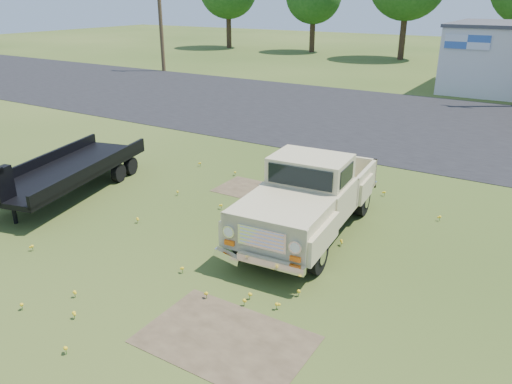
{
  "coord_description": "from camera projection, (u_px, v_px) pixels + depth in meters",
  "views": [
    {
      "loc": [
        5.82,
        -8.96,
        5.78
      ],
      "look_at": [
        -0.32,
        1.0,
        1.13
      ],
      "focal_mm": 35.0,
      "sensor_mm": 36.0,
      "label": 1
    }
  ],
  "objects": [
    {
      "name": "vintage_pickup_truck",
      "position": [
        309.0,
        195.0,
        12.59
      ],
      "size": [
        2.69,
        5.93,
        2.1
      ],
      "primitive_type": null,
      "rotation": [
        0.0,
        0.0,
        0.08
      ],
      "color": "tan",
      "rests_on": "ground"
    },
    {
      "name": "utility_pole_west",
      "position": [
        160.0,
        10.0,
        38.49
      ],
      "size": [
        1.6,
        0.3,
        9.0
      ],
      "color": "#4A3322",
      "rests_on": "ground"
    },
    {
      "name": "asphalt_lot",
      "position": [
        415.0,
        123.0,
        23.93
      ],
      "size": [
        90.0,
        14.0,
        0.02
      ],
      "primitive_type": "cube",
      "color": "black",
      "rests_on": "ground"
    },
    {
      "name": "flatbed_trailer",
      "position": [
        68.0,
        167.0,
        15.29
      ],
      "size": [
        3.5,
        6.54,
        1.7
      ],
      "primitive_type": null,
      "rotation": [
        0.0,
        0.0,
        0.24
      ],
      "color": "black",
      "rests_on": "ground"
    },
    {
      "name": "dirt_patch_b",
      "position": [
        252.0,
        190.0,
        15.81
      ],
      "size": [
        2.2,
        1.6,
        0.01
      ],
      "primitive_type": "cube",
      "color": "#463925",
      "rests_on": "ground"
    },
    {
      "name": "dirt_patch_a",
      "position": [
        226.0,
        340.0,
        8.96
      ],
      "size": [
        3.0,
        2.0,
        0.01
      ],
      "primitive_type": "cube",
      "color": "#463925",
      "rests_on": "ground"
    },
    {
      "name": "ground",
      "position": [
        246.0,
        251.0,
        12.07
      ],
      "size": [
        140.0,
        140.0,
        0.0
      ],
      "primitive_type": "plane",
      "color": "#2E4516",
      "rests_on": "ground"
    }
  ]
}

